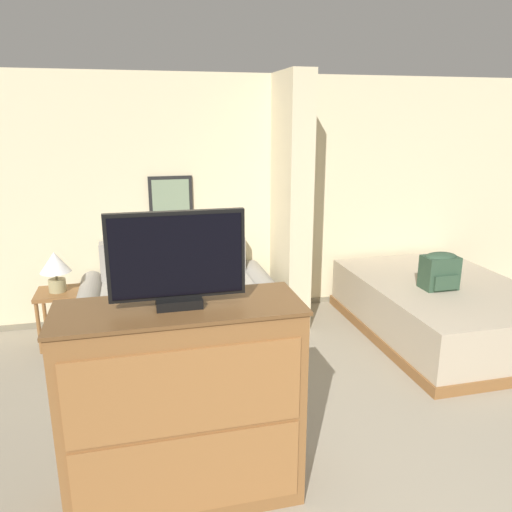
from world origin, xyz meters
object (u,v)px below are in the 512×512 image
object	(u,v)px
table_lamp	(55,266)
tv	(177,261)
coffee_table	(180,339)
bed	(441,308)
backpack	(440,270)
tv_dresser	(184,406)
couch	(178,301)

from	to	relation	value
table_lamp	tv	distance (m)	2.62
coffee_table	bed	bearing A→B (deg)	5.94
tv	backpack	size ratio (longest dim) A/B	1.96
tv_dresser	bed	size ratio (longest dim) A/B	0.60
coffee_table	bed	xyz separation A→B (m)	(2.67, 0.28, -0.08)
couch	bed	size ratio (longest dim) A/B	0.89
couch	table_lamp	size ratio (longest dim) A/B	5.00
coffee_table	table_lamp	bearing A→B (deg)	138.66
couch	table_lamp	distance (m)	1.24
couch	tv	xyz separation A→B (m)	(-0.18, -2.40, 1.12)
tv	bed	size ratio (longest dim) A/B	0.32
couch	backpack	xyz separation A→B (m)	(2.45, -0.85, 0.40)
bed	tv_dresser	bearing A→B (deg)	-148.83
tv_dresser	backpack	size ratio (longest dim) A/B	3.66
couch	table_lamp	xyz separation A→B (m)	(-1.14, -0.05, 0.47)
couch	backpack	world-z (taller)	couch
backpack	tv	bearing A→B (deg)	-149.51
bed	coffee_table	bearing A→B (deg)	-174.06
couch	tv_dresser	bearing A→B (deg)	-94.35
couch	tv	size ratio (longest dim) A/B	2.75
coffee_table	tv	distance (m)	1.78
bed	couch	bearing A→B (deg)	164.59
tv_dresser	backpack	xyz separation A→B (m)	(2.63, 1.55, 0.13)
couch	coffee_table	world-z (taller)	couch
table_lamp	backpack	xyz separation A→B (m)	(3.59, -0.79, -0.07)
tv_dresser	coffee_table	bearing A→B (deg)	85.58
tv	backpack	world-z (taller)	tv
couch	tv	distance (m)	2.65
table_lamp	tv_dresser	bearing A→B (deg)	-67.72
tv	coffee_table	bearing A→B (deg)	85.57
couch	table_lamp	bearing A→B (deg)	-177.27
bed	backpack	distance (m)	0.50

